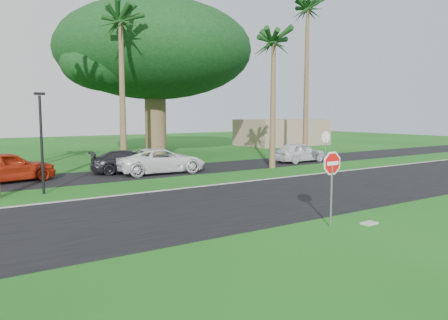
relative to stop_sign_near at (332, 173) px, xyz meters
The scene contains 17 objects.
ground 3.52m from the stop_sign_near, 99.46° to the left, with size 120.00×120.00×0.00m, color #144F13.
road 5.33m from the stop_sign_near, 95.71° to the left, with size 120.00×8.00×0.02m, color black.
parking_strip 15.61m from the stop_sign_near, 91.85° to the left, with size 120.00×5.00×0.02m, color black.
curb 9.23m from the stop_sign_near, 93.16° to the left, with size 120.00×0.12×0.06m, color gray.
stop_sign_near is the anchor object (origin of this frame).
stop_sign_far 15.91m from the stop_sign_near, 43.73° to the left, with size 1.05×0.07×2.62m.
palm_center 18.54m from the stop_sign_near, 91.68° to the left, with size 5.00×5.00×10.50m.
palm_right_near 16.81m from the stop_sign_near, 56.82° to the left, with size 5.00×5.00×9.50m.
palm_right_far 23.72m from the stop_sign_near, 47.82° to the left, with size 5.00×5.00×13.00m.
canopy_tree 26.58m from the stop_sign_near, 77.59° to the left, with size 16.50×16.50×13.12m.
streetlight_right 13.24m from the stop_sign_near, 119.48° to the left, with size 0.45×0.25×4.64m.
building_far 37.33m from the stop_sign_near, 50.98° to the left, with size 10.00×6.00×3.00m, color gray.
car_red 17.68m from the stop_sign_near, 114.88° to the left, with size 1.97×4.91×1.67m, color #A7230D.
car_dark 15.98m from the stop_sign_near, 91.86° to the left, with size 1.96×4.82×1.40m, color black.
car_minivan 14.84m from the stop_sign_near, 85.92° to the left, with size 2.55×5.53×1.54m, color white.
car_pickup 19.18m from the stop_sign_near, 49.39° to the left, with size 1.77×4.39×1.50m, color silver.
utility_slab 2.27m from the stop_sign_near, 18.65° to the right, with size 0.55×0.35×0.06m, color #A4A39B.
Camera 1 is at (-10.17, -12.62, 3.70)m, focal length 35.00 mm.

